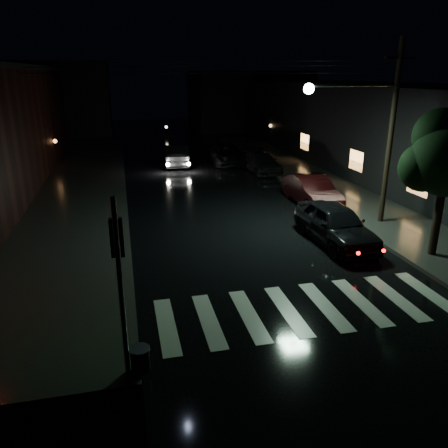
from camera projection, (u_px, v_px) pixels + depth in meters
ground at (212, 330)px, 12.00m from camera, size 120.00×120.00×0.00m
sidewalk_left at (71, 202)px, 23.79m from camera, size 6.00×44.00×0.15m
sidewalk_right at (324, 186)px, 27.02m from camera, size 4.00×44.00×0.15m
building_right at (393, 128)px, 31.26m from camera, size 10.00×40.00×6.00m
building_far_left at (47, 98)px, 49.98m from camera, size 14.00×10.00×8.00m
building_far_right at (248, 100)px, 55.30m from camera, size 14.00×10.00×7.00m
crosswalk at (306, 308)px, 13.11m from camera, size 9.00×3.00×0.01m
signal_pole_corner at (131, 317)px, 9.70m from camera, size 0.68×0.61×4.20m
street_tree at (445, 160)px, 15.66m from camera, size 3.10×2.90×5.40m
utility_pole at (378, 124)px, 18.85m from camera, size 4.92×0.44×8.00m
parked_car_a at (335, 224)px, 17.93m from camera, size 2.11×4.91×1.65m
parked_car_b at (312, 191)px, 23.13m from camera, size 1.75×4.84×1.59m
parked_car_c at (261, 162)px, 31.22m from camera, size 2.12×4.77×1.36m
parked_car_d at (227, 154)px, 33.87m from camera, size 2.63×5.46×1.50m
oncoming_car at (176, 155)px, 33.26m from camera, size 2.08×4.99×1.60m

